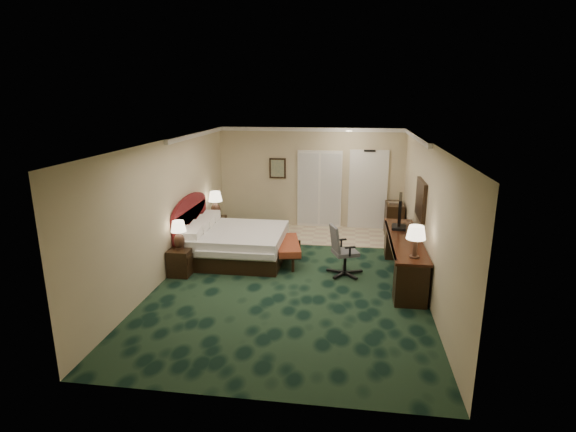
# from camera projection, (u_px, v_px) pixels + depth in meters

# --- Properties ---
(floor) EXTENTS (5.00, 7.50, 0.00)m
(floor) POSITION_uv_depth(u_px,v_px,m) (293.00, 278.00, 8.96)
(floor) COLOR black
(floor) RESTS_ON ground
(ceiling) EXTENTS (5.00, 7.50, 0.00)m
(ceiling) POSITION_uv_depth(u_px,v_px,m) (293.00, 142.00, 8.26)
(ceiling) COLOR white
(ceiling) RESTS_ON wall_back
(wall_back) EXTENTS (5.00, 0.00, 2.70)m
(wall_back) POSITION_uv_depth(u_px,v_px,m) (311.00, 178.00, 12.20)
(wall_back) COLOR #BCAB8A
(wall_back) RESTS_ON ground
(wall_front) EXTENTS (5.00, 0.00, 2.70)m
(wall_front) POSITION_uv_depth(u_px,v_px,m) (250.00, 296.00, 5.02)
(wall_front) COLOR #BCAB8A
(wall_front) RESTS_ON ground
(wall_left) EXTENTS (0.00, 7.50, 2.70)m
(wall_left) POSITION_uv_depth(u_px,v_px,m) (169.00, 208.00, 8.95)
(wall_left) COLOR #BCAB8A
(wall_left) RESTS_ON ground
(wall_right) EXTENTS (0.00, 7.50, 2.70)m
(wall_right) POSITION_uv_depth(u_px,v_px,m) (427.00, 217.00, 8.27)
(wall_right) COLOR #BCAB8A
(wall_right) RESTS_ON ground
(crown_molding) EXTENTS (5.00, 7.50, 0.10)m
(crown_molding) POSITION_uv_depth(u_px,v_px,m) (293.00, 144.00, 8.27)
(crown_molding) COLOR white
(crown_molding) RESTS_ON wall_back
(tile_patch) EXTENTS (3.20, 1.70, 0.01)m
(tile_patch) POSITION_uv_depth(u_px,v_px,m) (341.00, 236.00, 11.61)
(tile_patch) COLOR tan
(tile_patch) RESTS_ON ground
(headboard) EXTENTS (0.12, 2.00, 1.40)m
(headboard) POSITION_uv_depth(u_px,v_px,m) (191.00, 225.00, 10.06)
(headboard) COLOR #431214
(headboard) RESTS_ON ground
(entry_door) EXTENTS (1.02, 0.06, 2.18)m
(entry_door) POSITION_uv_depth(u_px,v_px,m) (368.00, 191.00, 12.04)
(entry_door) COLOR white
(entry_door) RESTS_ON ground
(closet_doors) EXTENTS (1.20, 0.06, 2.10)m
(closet_doors) POSITION_uv_depth(u_px,v_px,m) (319.00, 189.00, 12.20)
(closet_doors) COLOR silver
(closet_doors) RESTS_ON ground
(wall_art) EXTENTS (0.45, 0.06, 0.55)m
(wall_art) POSITION_uv_depth(u_px,v_px,m) (278.00, 168.00, 12.21)
(wall_art) COLOR slate
(wall_art) RESTS_ON wall_back
(wall_mirror) EXTENTS (0.05, 0.95, 0.75)m
(wall_mirror) POSITION_uv_depth(u_px,v_px,m) (421.00, 199.00, 8.80)
(wall_mirror) COLOR white
(wall_mirror) RESTS_ON wall_right
(bed) EXTENTS (2.07, 1.92, 0.66)m
(bed) POSITION_uv_depth(u_px,v_px,m) (237.00, 244.00, 9.94)
(bed) COLOR silver
(bed) RESTS_ON ground
(nightstand_near) EXTENTS (0.43, 0.50, 0.54)m
(nightstand_near) POSITION_uv_depth(u_px,v_px,m) (181.00, 262.00, 9.07)
(nightstand_near) COLOR black
(nightstand_near) RESTS_ON ground
(nightstand_far) EXTENTS (0.43, 0.49, 0.53)m
(nightstand_far) POSITION_uv_depth(u_px,v_px,m) (217.00, 227.00, 11.46)
(nightstand_far) COLOR black
(nightstand_far) RESTS_ON ground
(lamp_near) EXTENTS (0.35, 0.35, 0.58)m
(lamp_near) POSITION_uv_depth(u_px,v_px,m) (179.00, 235.00, 8.95)
(lamp_near) COLOR black
(lamp_near) RESTS_ON nightstand_near
(lamp_far) EXTENTS (0.38, 0.38, 0.66)m
(lamp_far) POSITION_uv_depth(u_px,v_px,m) (216.00, 204.00, 11.32)
(lamp_far) COLOR black
(lamp_far) RESTS_ON nightstand_far
(bed_bench) EXTENTS (0.72, 1.40, 0.45)m
(bed_bench) POSITION_uv_depth(u_px,v_px,m) (288.00, 252.00, 9.78)
(bed_bench) COLOR maroon
(bed_bench) RESTS_ON ground
(desk) EXTENTS (0.61, 2.85, 0.82)m
(desk) POSITION_uv_depth(u_px,v_px,m) (404.00, 258.00, 8.88)
(desk) COLOR black
(desk) RESTS_ON ground
(tv) EXTENTS (0.17, 0.88, 0.69)m
(tv) POSITION_uv_depth(u_px,v_px,m) (400.00, 213.00, 9.34)
(tv) COLOR black
(tv) RESTS_ON desk
(desk_lamp) EXTENTS (0.36, 0.36, 0.58)m
(desk_lamp) POSITION_uv_depth(u_px,v_px,m) (415.00, 242.00, 7.65)
(desk_lamp) COLOR black
(desk_lamp) RESTS_ON desk
(desk_chair) EXTENTS (0.77, 0.75, 1.05)m
(desk_chair) POSITION_uv_depth(u_px,v_px,m) (345.00, 250.00, 8.99)
(desk_chair) COLOR #525254
(desk_chair) RESTS_ON ground
(minibar) EXTENTS (0.44, 0.80, 0.84)m
(minibar) POSITION_uv_depth(u_px,v_px,m) (394.00, 219.00, 11.61)
(minibar) COLOR black
(minibar) RESTS_ON ground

